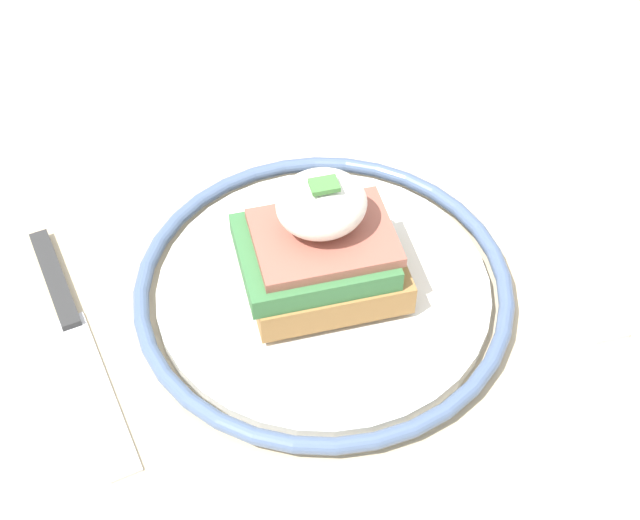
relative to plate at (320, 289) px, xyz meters
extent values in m
cube|color=#C6B28E|center=(0.00, -0.04, -0.02)|extent=(1.08, 0.68, 0.03)
cylinder|color=#C6B28E|center=(-0.48, -0.32, -0.39)|extent=(0.06, 0.06, 0.71)
cylinder|color=silver|center=(0.00, 0.00, 0.00)|extent=(0.21, 0.21, 0.01)
torus|color=slate|center=(0.00, 0.00, 0.00)|extent=(0.24, 0.24, 0.01)
cube|color=#9E703D|center=(0.00, 0.00, 0.02)|extent=(0.09, 0.08, 0.02)
cube|color=#38703D|center=(0.00, 0.00, 0.04)|extent=(0.09, 0.07, 0.01)
cube|color=#9E5647|center=(0.00, 0.00, 0.05)|extent=(0.08, 0.06, 0.01)
ellipsoid|color=white|center=(0.00, -0.01, 0.07)|extent=(0.05, 0.05, 0.04)
cube|color=#47843D|center=(0.00, 0.00, 0.09)|extent=(0.02, 0.01, 0.00)
cube|color=silver|center=(-0.16, -0.02, -0.01)|extent=(0.01, 0.12, 0.00)
cube|color=silver|center=(-0.16, 0.06, -0.01)|extent=(0.02, 0.04, 0.00)
cube|color=#2D2D2D|center=(0.16, -0.05, 0.00)|extent=(0.03, 0.09, 0.01)
cube|color=silver|center=(0.14, 0.04, -0.01)|extent=(0.04, 0.12, 0.00)
camera|label=1|loc=(0.09, 0.35, 0.43)|focal=50.00mm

